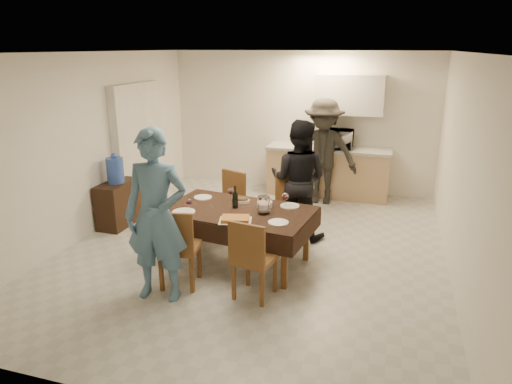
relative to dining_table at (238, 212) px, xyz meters
The scene contains 33 objects.
floor 0.82m from the dining_table, 78.98° to the left, with size 5.00×6.00×0.02m, color beige.
ceiling 1.97m from the dining_table, 78.98° to the left, with size 5.00×6.00×0.02m, color white.
wall_back 3.50m from the dining_table, 88.57° to the left, with size 5.00×0.02×2.60m, color white.
wall_front 2.63m from the dining_table, 88.07° to the right, with size 5.00×0.02×2.60m, color white.
wall_left 2.53m from the dining_table, 169.60° to the left, with size 0.02×6.00×2.60m, color white.
wall_right 2.69m from the dining_table, ahead, with size 0.02×6.00×2.60m, color white.
stub_partition 2.88m from the dining_table, 144.86° to the left, with size 0.15×1.40×2.10m, color white.
kitchen_base_cabinet 3.21m from the dining_table, 77.61° to the left, with size 2.20×0.60×0.86m, color tan.
kitchen_worktop 3.20m from the dining_table, 77.61° to the left, with size 2.24×0.64×0.05m, color #9E9E99.
upper_cabinet 3.60m from the dining_table, 73.18° to the left, with size 1.20×0.34×0.70m, color silver.
dining_table is the anchor object (origin of this frame).
chair_near_left 0.96m from the dining_table, 118.15° to the right, with size 0.51×0.51×0.52m.
chair_near_right 0.96m from the dining_table, 61.77° to the right, with size 0.48×0.49×0.50m.
chair_far_left 0.81m from the dining_table, 124.28° to the left, with size 0.56×0.57×0.51m.
chair_far_right 0.80m from the dining_table, 55.60° to the left, with size 0.47×0.47×0.53m.
console 2.32m from the dining_table, 162.73° to the left, with size 0.37×0.75×0.69m, color black.
water_jug 2.31m from the dining_table, 162.73° to the left, with size 0.26×0.26×0.39m, color blue.
wine_bottle 0.19m from the dining_table, 135.00° to the left, with size 0.07×0.07×0.29m, color black, non-canonical shape.
water_pitcher 0.38m from the dining_table, ahead, with size 0.14×0.14×0.22m, color white.
savoury_tart 0.40m from the dining_table, 75.26° to the right, with size 0.38×0.28×0.05m, color #B98436.
salad_bowl 0.36m from the dining_table, 30.96° to the left, with size 0.19×0.19×0.07m, color white.
mushroom_dish 0.29m from the dining_table, 100.12° to the left, with size 0.21×0.21×0.04m, color white.
wine_glass_a 0.62m from the dining_table, 155.56° to the right, with size 0.08×0.08×0.17m, color white, non-canonical shape.
wine_glass_b 0.62m from the dining_table, 24.44° to the left, with size 0.09×0.09×0.20m, color white, non-canonical shape.
wine_glass_c 0.38m from the dining_table, 123.69° to the left, with size 0.08×0.08×0.18m, color white, non-canonical shape.
plate_near_left 0.67m from the dining_table, 153.43° to the right, with size 0.28×0.28×0.02m, color white.
plate_near_right 0.67m from the dining_table, 26.57° to the right, with size 0.24×0.24×0.01m, color white.
plate_far_left 0.67m from the dining_table, 153.43° to the left, with size 0.24×0.24×0.01m, color white.
plate_far_right 0.67m from the dining_table, 26.57° to the left, with size 0.24×0.24×0.01m, color white.
microwave 3.25m from the dining_table, 75.58° to the left, with size 0.60×0.41×0.33m, color silver.
person_near 1.21m from the dining_table, 117.65° to the right, with size 0.69×0.45×1.89m, color teal.
person_far 1.20m from the dining_table, 62.35° to the left, with size 0.83×0.65×1.72m, color black.
person_kitchen 2.76m from the dining_table, 76.39° to the left, with size 1.19×0.68×1.84m, color black.
Camera 1 is at (1.69, -5.52, 2.67)m, focal length 32.00 mm.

